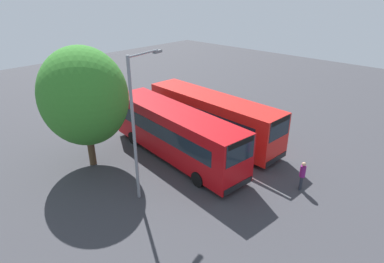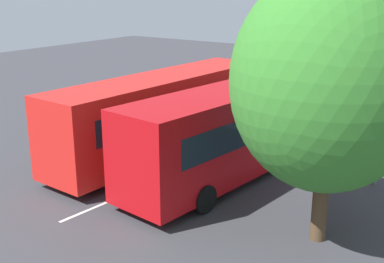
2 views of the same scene
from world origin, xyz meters
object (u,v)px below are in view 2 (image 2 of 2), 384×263
at_px(bus_center_left, 163,112).
at_px(street_lamp, 380,61).
at_px(bus_far_left, 242,126).
at_px(pedestrian, 278,100).
at_px(depot_tree, 330,80).

bearing_deg(bus_center_left, street_lamp, -74.75).
bearing_deg(street_lamp, bus_far_left, 10.82).
bearing_deg(pedestrian, bus_far_left, 8.51).
xyz_separation_m(bus_center_left, pedestrian, (7.92, -1.56, -0.80)).
bearing_deg(depot_tree, bus_center_left, 68.14).
relative_size(bus_far_left, street_lamp, 1.48).
bearing_deg(depot_tree, street_lamp, 0.44).
height_order(street_lamp, depot_tree, street_lamp).
distance_m(pedestrian, street_lamp, 9.63).
xyz_separation_m(pedestrian, depot_tree, (-11.19, -6.58, 3.57)).
height_order(pedestrian, street_lamp, street_lamp).
distance_m(bus_far_left, street_lamp, 5.34).
distance_m(bus_far_left, pedestrian, 8.24).
height_order(bus_far_left, bus_center_left, same).
bearing_deg(pedestrian, depot_tree, 23.25).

